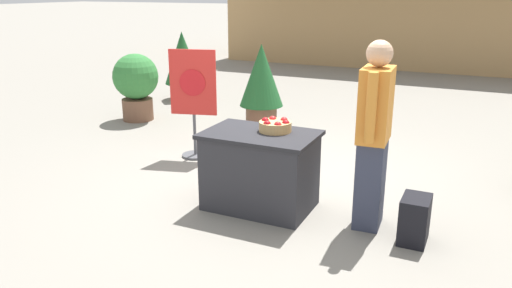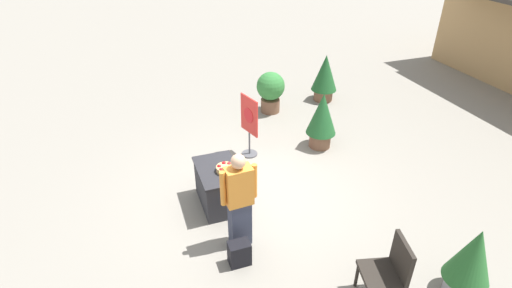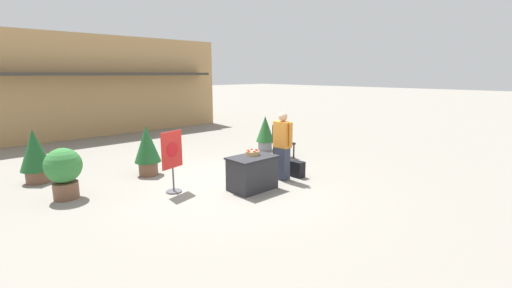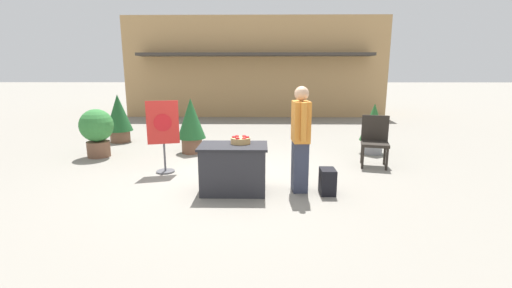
# 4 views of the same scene
# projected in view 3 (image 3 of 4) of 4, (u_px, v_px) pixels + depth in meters

# --- Properties ---
(ground_plane) EXTENTS (120.00, 120.00, 0.00)m
(ground_plane) POSITION_uv_depth(u_px,v_px,m) (231.00, 183.00, 8.57)
(ground_plane) COLOR gray
(storefront_building) EXTENTS (11.42, 4.80, 4.30)m
(storefront_building) POSITION_uv_depth(u_px,v_px,m) (89.00, 85.00, 16.04)
(storefront_building) COLOR tan
(storefront_building) RESTS_ON ground_plane
(display_table) EXTENTS (1.11, 0.74, 0.80)m
(display_table) POSITION_uv_depth(u_px,v_px,m) (252.00, 173.00, 8.02)
(display_table) COLOR #2D2D33
(display_table) RESTS_ON ground_plane
(apple_basket) EXTENTS (0.32, 0.32, 0.13)m
(apple_basket) POSITION_uv_depth(u_px,v_px,m) (253.00, 153.00, 8.08)
(apple_basket) COLOR tan
(apple_basket) RESTS_ON display_table
(person_visitor) EXTENTS (0.28, 0.61, 1.74)m
(person_visitor) POSITION_uv_depth(u_px,v_px,m) (282.00, 145.00, 8.70)
(person_visitor) COLOR #33384C
(person_visitor) RESTS_ON ground_plane
(backpack) EXTENTS (0.24, 0.34, 0.42)m
(backpack) POSITION_uv_depth(u_px,v_px,m) (298.00, 169.00, 9.03)
(backpack) COLOR black
(backpack) RESTS_ON ground_plane
(poster_board) EXTENTS (0.60, 0.36, 1.42)m
(poster_board) POSITION_uv_depth(u_px,v_px,m) (172.00, 159.00, 7.74)
(poster_board) COLOR #4C4C51
(poster_board) RESTS_ON ground_plane
(patio_chair) EXTENTS (0.67, 0.67, 1.06)m
(patio_chair) POSITION_uv_depth(u_px,v_px,m) (282.00, 139.00, 11.10)
(patio_chair) COLOR #28231E
(patio_chair) RESTS_ON ground_plane
(potted_plant_far_left) EXTENTS (0.76, 0.76, 1.13)m
(potted_plant_far_left) POSITION_uv_depth(u_px,v_px,m) (64.00, 170.00, 7.38)
(potted_plant_far_left) COLOR brown
(potted_plant_far_left) RESTS_ON ground_plane
(potted_plant_near_right) EXTENTS (0.64, 0.64, 1.23)m
(potted_plant_near_right) POSITION_uv_depth(u_px,v_px,m) (265.00, 132.00, 12.08)
(potted_plant_near_right) COLOR gray
(potted_plant_near_right) RESTS_ON ground_plane
(potted_plant_far_right) EXTENTS (0.73, 0.73, 1.35)m
(potted_plant_far_right) POSITION_uv_depth(u_px,v_px,m) (35.00, 154.00, 8.46)
(potted_plant_far_right) COLOR brown
(potted_plant_far_right) RESTS_ON ground_plane
(potted_plant_near_left) EXTENTS (0.69, 0.69, 1.34)m
(potted_plant_near_left) POSITION_uv_depth(u_px,v_px,m) (147.00, 148.00, 9.09)
(potted_plant_near_left) COLOR brown
(potted_plant_near_left) RESTS_ON ground_plane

